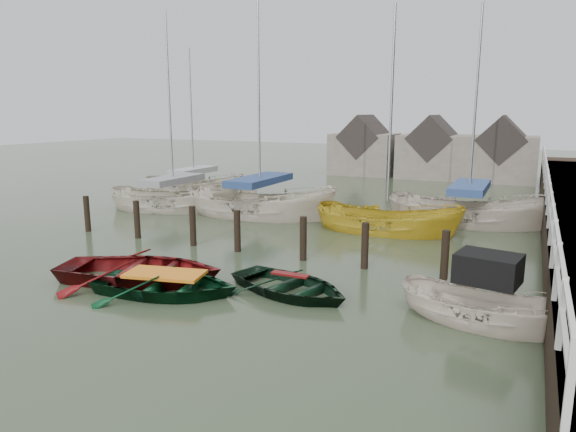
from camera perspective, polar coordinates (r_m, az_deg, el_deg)
The scene contains 12 objects.
ground at distance 14.27m, azimuth -7.73°, elevation -7.37°, with size 120.00×120.00×0.00m, color #303C26.
mooring_pilings at distance 17.14m, azimuth -5.40°, elevation -2.35°, with size 13.72×0.22×1.80m.
far_sheds at distance 37.93m, azimuth 15.55°, elevation 6.96°, with size 14.00×4.08×4.39m.
rowboat_red at distance 14.83m, azimuth -16.01°, elevation -6.99°, with size 3.25×4.55×0.94m, color #5C0D0E.
rowboat_green at distance 13.69m, azimuth -13.40°, elevation -8.42°, with size 2.72×3.81×0.79m, color black.
rowboat_dkgreen at distance 13.33m, azimuth 0.23°, elevation -8.63°, with size 2.48×3.47×0.72m, color black.
motorboat at distance 12.28m, azimuth 20.90°, elevation -10.65°, with size 4.02×2.09×2.29m.
sailboat_a at distance 25.02m, azimuth -12.54°, elevation 0.80°, with size 6.68×4.17×10.19m.
sailboat_b at distance 23.00m, azimuth -3.12°, elevation 0.13°, with size 7.28×3.19×12.35m.
sailboat_c at distance 20.34m, azimuth 10.88°, elevation -1.71°, with size 5.80×2.19×9.53m.
sailboat_d at distance 22.62m, azimuth 19.29°, elevation -0.69°, with size 6.71×2.55×12.46m.
sailboat_e at distance 29.53m, azimuth -10.38°, elevation 2.49°, with size 6.19×3.84×9.09m.
Camera 1 is at (7.50, -11.24, 4.59)m, focal length 32.00 mm.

